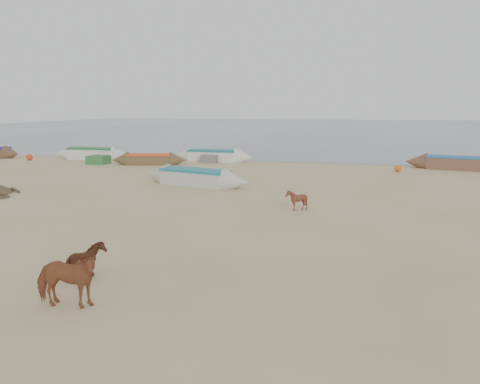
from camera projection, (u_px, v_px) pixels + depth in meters
name	position (u px, v px, depth m)	size (l,w,h in m)	color
ground	(208.00, 250.00, 13.46)	(140.00, 140.00, 0.00)	tan
sea	(330.00, 128.00, 91.99)	(160.00, 160.00, 0.00)	slate
cow_adult	(66.00, 280.00, 9.52)	(0.65, 1.44, 1.21)	brown
calf_front	(296.00, 200.00, 18.58)	(0.69, 0.77, 0.85)	#5B2D1D
calf_right	(86.00, 262.00, 11.14)	(0.86, 0.73, 0.86)	brown
near_canoe	(195.00, 177.00, 24.60)	(6.36, 1.30, 0.84)	beige
waterline_canoes	(245.00, 158.00, 33.52)	(56.81, 5.03, 0.92)	brown
beach_clutter	(361.00, 165.00, 30.66)	(42.94, 3.80, 0.64)	#316D38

